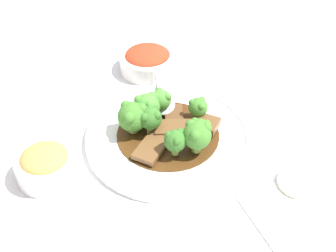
{
  "coord_description": "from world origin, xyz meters",
  "views": [
    {
      "loc": [
        -0.13,
        -0.58,
        0.56
      ],
      "look_at": [
        0.0,
        0.0,
        0.03
      ],
      "focal_mm": 50.0,
      "sensor_mm": 36.0,
      "label": 1
    }
  ],
  "objects_px": {
    "beef_strip_2": "(206,126)",
    "broccoli_floret_4": "(198,107)",
    "beef_strip_0": "(177,130)",
    "broccoli_floret_0": "(199,129)",
    "side_bowl_kimchi": "(147,60)",
    "beef_strip_1": "(174,115)",
    "broccoli_floret_6": "(197,135)",
    "main_plate": "(168,136)",
    "broccoli_floret_1": "(147,106)",
    "side_bowl_appetizer": "(45,164)",
    "sauce_dish": "(299,182)",
    "serving_spoon": "(161,98)",
    "broccoli_floret_5": "(162,99)",
    "broccoli_floret_2": "(150,118)",
    "broccoli_floret_7": "(176,140)",
    "broccoli_floret_3": "(133,116)",
    "beef_strip_3": "(153,146)"
  },
  "relations": [
    {
      "from": "beef_strip_2",
      "to": "broccoli_floret_4",
      "type": "relative_size",
      "value": 1.4
    },
    {
      "from": "beef_strip_1",
      "to": "beef_strip_2",
      "type": "xyz_separation_m",
      "value": [
        0.05,
        -0.04,
        0.0
      ]
    },
    {
      "from": "broccoli_floret_1",
      "to": "sauce_dish",
      "type": "height_order",
      "value": "broccoli_floret_1"
    },
    {
      "from": "broccoli_floret_2",
      "to": "broccoli_floret_7",
      "type": "bearing_deg",
      "value": -63.96
    },
    {
      "from": "beef_strip_1",
      "to": "side_bowl_kimchi",
      "type": "height_order",
      "value": "side_bowl_kimchi"
    },
    {
      "from": "beef_strip_1",
      "to": "broccoli_floret_6",
      "type": "bearing_deg",
      "value": -79.85
    },
    {
      "from": "broccoli_floret_6",
      "to": "side_bowl_appetizer",
      "type": "xyz_separation_m",
      "value": [
        -0.24,
        0.01,
        -0.03
      ]
    },
    {
      "from": "main_plate",
      "to": "beef_strip_2",
      "type": "height_order",
      "value": "beef_strip_2"
    },
    {
      "from": "broccoli_floret_5",
      "to": "beef_strip_1",
      "type": "bearing_deg",
      "value": -47.55
    },
    {
      "from": "beef_strip_0",
      "to": "side_bowl_kimchi",
      "type": "relative_size",
      "value": 0.71
    },
    {
      "from": "beef_strip_0",
      "to": "broccoli_floret_4",
      "type": "height_order",
      "value": "broccoli_floret_4"
    },
    {
      "from": "beef_strip_1",
      "to": "broccoli_floret_5",
      "type": "height_order",
      "value": "broccoli_floret_5"
    },
    {
      "from": "broccoli_floret_5",
      "to": "serving_spoon",
      "type": "height_order",
      "value": "broccoli_floret_5"
    },
    {
      "from": "serving_spoon",
      "to": "broccoli_floret_0",
      "type": "bearing_deg",
      "value": -72.31
    },
    {
      "from": "broccoli_floret_1",
      "to": "serving_spoon",
      "type": "distance_m",
      "value": 0.06
    },
    {
      "from": "broccoli_floret_1",
      "to": "broccoli_floret_5",
      "type": "xyz_separation_m",
      "value": [
        0.03,
        0.01,
        0.0
      ]
    },
    {
      "from": "broccoli_floret_0",
      "to": "broccoli_floret_3",
      "type": "distance_m",
      "value": 0.11
    },
    {
      "from": "beef_strip_0",
      "to": "broccoli_floret_4",
      "type": "distance_m",
      "value": 0.06
    },
    {
      "from": "main_plate",
      "to": "broccoli_floret_7",
      "type": "height_order",
      "value": "broccoli_floret_7"
    },
    {
      "from": "broccoli_floret_1",
      "to": "side_bowl_appetizer",
      "type": "relative_size",
      "value": 0.51
    },
    {
      "from": "broccoli_floret_6",
      "to": "side_bowl_appetizer",
      "type": "height_order",
      "value": "broccoli_floret_6"
    },
    {
      "from": "broccoli_floret_6",
      "to": "broccoli_floret_5",
      "type": "bearing_deg",
      "value": 107.24
    },
    {
      "from": "beef_strip_0",
      "to": "beef_strip_2",
      "type": "height_order",
      "value": "beef_strip_2"
    },
    {
      "from": "broccoli_floret_3",
      "to": "side_bowl_appetizer",
      "type": "relative_size",
      "value": 0.59
    },
    {
      "from": "beef_strip_0",
      "to": "broccoli_floret_6",
      "type": "bearing_deg",
      "value": -67.47
    },
    {
      "from": "broccoli_floret_2",
      "to": "sauce_dish",
      "type": "bearing_deg",
      "value": -36.59
    },
    {
      "from": "broccoli_floret_1",
      "to": "broccoli_floret_4",
      "type": "height_order",
      "value": "broccoli_floret_1"
    },
    {
      "from": "broccoli_floret_4",
      "to": "serving_spoon",
      "type": "relative_size",
      "value": 0.19
    },
    {
      "from": "broccoli_floret_6",
      "to": "broccoli_floret_1",
      "type": "bearing_deg",
      "value": 121.94
    },
    {
      "from": "broccoli_floret_6",
      "to": "side_bowl_appetizer",
      "type": "bearing_deg",
      "value": 176.7
    },
    {
      "from": "broccoli_floret_0",
      "to": "beef_strip_0",
      "type": "bearing_deg",
      "value": 137.4
    },
    {
      "from": "beef_strip_3",
      "to": "broccoli_floret_6",
      "type": "relative_size",
      "value": 1.46
    },
    {
      "from": "main_plate",
      "to": "broccoli_floret_4",
      "type": "bearing_deg",
      "value": 23.1
    },
    {
      "from": "beef_strip_1",
      "to": "broccoli_floret_2",
      "type": "distance_m",
      "value": 0.06
    },
    {
      "from": "beef_strip_0",
      "to": "broccoli_floret_5",
      "type": "xyz_separation_m",
      "value": [
        -0.01,
        0.06,
        0.02
      ]
    },
    {
      "from": "beef_strip_2",
      "to": "beef_strip_3",
      "type": "xyz_separation_m",
      "value": [
        -0.1,
        -0.03,
        -0.0
      ]
    },
    {
      "from": "side_bowl_appetizer",
      "to": "sauce_dish",
      "type": "bearing_deg",
      "value": -15.44
    },
    {
      "from": "broccoli_floret_7",
      "to": "sauce_dish",
      "type": "relative_size",
      "value": 0.7
    },
    {
      "from": "side_bowl_kimchi",
      "to": "sauce_dish",
      "type": "height_order",
      "value": "side_bowl_kimchi"
    },
    {
      "from": "main_plate",
      "to": "broccoli_floret_7",
      "type": "distance_m",
      "value": 0.06
    },
    {
      "from": "broccoli_floret_6",
      "to": "broccoli_floret_3",
      "type": "bearing_deg",
      "value": 142.71
    },
    {
      "from": "main_plate",
      "to": "broccoli_floret_5",
      "type": "distance_m",
      "value": 0.07
    },
    {
      "from": "broccoli_floret_5",
      "to": "beef_strip_3",
      "type": "bearing_deg",
      "value": -111.23
    },
    {
      "from": "beef_strip_1",
      "to": "broccoli_floret_7",
      "type": "height_order",
      "value": "broccoli_floret_7"
    },
    {
      "from": "beef_strip_3",
      "to": "broccoli_floret_2",
      "type": "relative_size",
      "value": 1.66
    },
    {
      "from": "broccoli_floret_0",
      "to": "side_bowl_kimchi",
      "type": "relative_size",
      "value": 0.39
    },
    {
      "from": "broccoli_floret_0",
      "to": "broccoli_floret_6",
      "type": "bearing_deg",
      "value": -116.28
    },
    {
      "from": "side_bowl_kimchi",
      "to": "broccoli_floret_3",
      "type": "bearing_deg",
      "value": -107.3
    },
    {
      "from": "beef_strip_2",
      "to": "side_bowl_appetizer",
      "type": "xyz_separation_m",
      "value": [
        -0.27,
        -0.03,
        0.0
      ]
    },
    {
      "from": "main_plate",
      "to": "broccoli_floret_0",
      "type": "relative_size",
      "value": 6.49
    }
  ]
}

